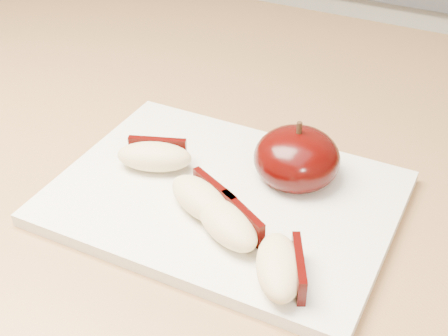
% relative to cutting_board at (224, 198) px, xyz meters
% --- Properties ---
extents(back_cabinet, '(2.40, 0.62, 0.94)m').
position_rel_cutting_board_xyz_m(back_cabinet, '(-0.05, 0.81, -0.43)').
color(back_cabinet, silver).
rests_on(back_cabinet, ground).
extents(cutting_board, '(0.27, 0.20, 0.01)m').
position_rel_cutting_board_xyz_m(cutting_board, '(0.00, 0.00, 0.00)').
color(cutting_board, silver).
rests_on(cutting_board, island_counter).
extents(apple_half, '(0.09, 0.09, 0.06)m').
position_rel_cutting_board_xyz_m(apple_half, '(0.04, 0.05, 0.02)').
color(apple_half, black).
rests_on(apple_half, cutting_board).
extents(apple_wedge_a, '(0.07, 0.05, 0.02)m').
position_rel_cutting_board_xyz_m(apple_wedge_a, '(-0.07, 0.01, 0.02)').
color(apple_wedge_a, '#D2BB85').
rests_on(apple_wedge_a, cutting_board).
extents(apple_wedge_b, '(0.07, 0.06, 0.02)m').
position_rel_cutting_board_xyz_m(apple_wedge_b, '(-0.01, -0.03, 0.02)').
color(apple_wedge_b, '#D2BB85').
rests_on(apple_wedge_b, cutting_board).
extents(apple_wedge_c, '(0.07, 0.06, 0.02)m').
position_rel_cutting_board_xyz_m(apple_wedge_c, '(0.03, -0.04, 0.02)').
color(apple_wedge_c, '#D2BB85').
rests_on(apple_wedge_c, cutting_board).
extents(apple_wedge_d, '(0.06, 0.07, 0.02)m').
position_rel_cutting_board_xyz_m(apple_wedge_d, '(0.08, -0.07, 0.02)').
color(apple_wedge_d, '#D2BB85').
rests_on(apple_wedge_d, cutting_board).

